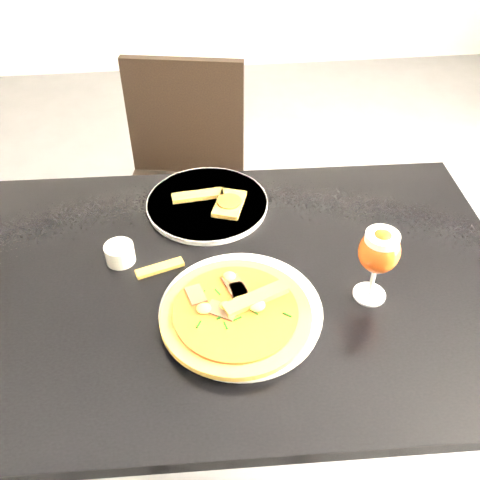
{
  "coord_description": "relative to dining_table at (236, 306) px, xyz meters",
  "views": [
    {
      "loc": [
        0.08,
        -0.59,
        1.57
      ],
      "look_at": [
        0.17,
        0.23,
        0.83
      ],
      "focal_mm": 40.0,
      "sensor_mm": 36.0,
      "label": 1
    }
  ],
  "objects": [
    {
      "name": "dining_table",
      "position": [
        0.0,
        0.0,
        0.0
      ],
      "size": [
        1.23,
        0.84,
        0.75
      ],
      "rotation": [
        0.0,
        0.0,
        -0.04
      ],
      "color": "black",
      "rests_on": "ground"
    },
    {
      "name": "chair_far",
      "position": [
        -0.11,
        0.7,
        -0.17
      ],
      "size": [
        0.48,
        0.48,
        0.89
      ],
      "rotation": [
        0.0,
        0.0,
        -0.2
      ],
      "color": "black",
      "rests_on": "ground"
    },
    {
      "name": "plate_main",
      "position": [
        0.0,
        -0.1,
        0.1
      ],
      "size": [
        0.33,
        0.33,
        0.02
      ],
      "primitive_type": "cylinder",
      "rotation": [
        0.0,
        0.0,
        -0.03
      ],
      "color": "silver",
      "rests_on": "dining_table"
    },
    {
      "name": "pizza",
      "position": [
        -0.01,
        -0.12,
        0.12
      ],
      "size": [
        0.29,
        0.29,
        0.03
      ],
      "rotation": [
        0.0,
        0.0,
        0.09
      ],
      "color": "olive",
      "rests_on": "plate_main"
    },
    {
      "name": "plate_second",
      "position": [
        -0.04,
        0.25,
        0.1
      ],
      "size": [
        0.38,
        0.38,
        0.02
      ],
      "primitive_type": "cylinder",
      "rotation": [
        0.0,
        0.0,
        0.34
      ],
      "color": "silver",
      "rests_on": "dining_table"
    },
    {
      "name": "crust_scraps",
      "position": [
        -0.01,
        0.24,
        0.11
      ],
      "size": [
        0.19,
        0.13,
        0.01
      ],
      "rotation": [
        0.0,
        0.0,
        0.54
      ],
      "color": "olive",
      "rests_on": "plate_second"
    },
    {
      "name": "loose_crust",
      "position": [
        -0.16,
        0.04,
        0.09
      ],
      "size": [
        0.11,
        0.06,
        0.01
      ],
      "primitive_type": "cube",
      "rotation": [
        0.0,
        0.0,
        0.31
      ],
      "color": "olive",
      "rests_on": "dining_table"
    },
    {
      "name": "sauce_cup",
      "position": [
        -0.25,
        0.08,
        0.11
      ],
      "size": [
        0.06,
        0.06,
        0.04
      ],
      "color": "beige",
      "rests_on": "dining_table"
    },
    {
      "name": "beer_glass",
      "position": [
        0.27,
        -0.08,
        0.21
      ],
      "size": [
        0.08,
        0.08,
        0.17
      ],
      "color": "silver",
      "rests_on": "dining_table"
    }
  ]
}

